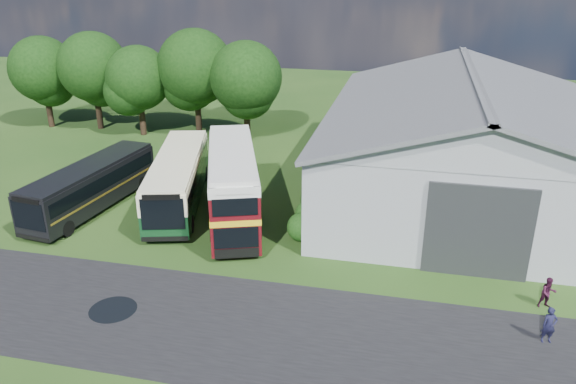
% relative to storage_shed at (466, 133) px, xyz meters
% --- Properties ---
extents(ground, '(120.00, 120.00, 0.00)m').
position_rel_storage_shed_xyz_m(ground, '(-15.00, -15.98, -4.17)').
color(ground, '#1B3C13').
rests_on(ground, ground).
extents(asphalt_road, '(60.00, 8.00, 0.02)m').
position_rel_storage_shed_xyz_m(asphalt_road, '(-12.00, -18.98, -4.17)').
color(asphalt_road, black).
rests_on(asphalt_road, ground).
extents(puddle, '(2.20, 2.20, 0.01)m').
position_rel_storage_shed_xyz_m(puddle, '(-16.50, -18.98, -4.17)').
color(puddle, black).
rests_on(puddle, ground).
extents(storage_shed, '(18.80, 24.80, 8.15)m').
position_rel_storage_shed_xyz_m(storage_shed, '(0.00, 0.00, 0.00)').
color(storage_shed, gray).
rests_on(storage_shed, ground).
extents(tree_far_left, '(6.12, 6.12, 8.64)m').
position_rel_storage_shed_xyz_m(tree_far_left, '(-38.00, 8.02, 1.40)').
color(tree_far_left, black).
rests_on(tree_far_left, ground).
extents(tree_left_a, '(6.46, 6.46, 9.12)m').
position_rel_storage_shed_xyz_m(tree_left_a, '(-33.00, 8.52, 1.71)').
color(tree_left_a, black).
rests_on(tree_left_a, ground).
extents(tree_left_b, '(5.78, 5.78, 8.16)m').
position_rel_storage_shed_xyz_m(tree_left_b, '(-28.00, 7.52, 1.09)').
color(tree_left_b, black).
rests_on(tree_left_b, ground).
extents(tree_mid, '(6.80, 6.80, 9.60)m').
position_rel_storage_shed_xyz_m(tree_mid, '(-23.00, 8.82, 2.02)').
color(tree_mid, black).
rests_on(tree_mid, ground).
extents(tree_right_a, '(6.26, 6.26, 8.83)m').
position_rel_storage_shed_xyz_m(tree_right_a, '(-18.00, 7.82, 1.52)').
color(tree_right_a, black).
rests_on(tree_right_a, ground).
extents(shrub_front, '(1.70, 1.70, 1.70)m').
position_rel_storage_shed_xyz_m(shrub_front, '(-9.40, -9.98, -4.17)').
color(shrub_front, '#194714').
rests_on(shrub_front, ground).
extents(shrub_mid, '(1.60, 1.60, 1.60)m').
position_rel_storage_shed_xyz_m(shrub_mid, '(-9.40, -7.98, -4.17)').
color(shrub_mid, '#194714').
rests_on(shrub_mid, ground).
extents(shrub_back, '(1.80, 1.80, 1.80)m').
position_rel_storage_shed_xyz_m(shrub_back, '(-9.40, -5.98, -4.17)').
color(shrub_back, '#194714').
rests_on(shrub_back, ground).
extents(bus_green_single, '(5.86, 12.41, 3.34)m').
position_rel_storage_shed_xyz_m(bus_green_single, '(-18.31, -6.81, -2.39)').
color(bus_green_single, black).
rests_on(bus_green_single, ground).
extents(bus_maroon_double, '(6.22, 11.11, 4.65)m').
position_rel_storage_shed_xyz_m(bus_maroon_double, '(-14.01, -8.42, -1.85)').
color(bus_maroon_double, black).
rests_on(bus_maroon_double, ground).
extents(bus_dark_single, '(3.82, 11.11, 3.00)m').
position_rel_storage_shed_xyz_m(bus_dark_single, '(-23.51, -8.74, -2.57)').
color(bus_dark_single, black).
rests_on(bus_dark_single, ground).
extents(visitor_a, '(0.68, 0.52, 1.67)m').
position_rel_storage_shed_xyz_m(visitor_a, '(2.69, -17.01, -3.33)').
color(visitor_a, '#171732').
rests_on(visitor_a, ground).
extents(visitor_b, '(0.87, 0.76, 1.54)m').
position_rel_storage_shed_xyz_m(visitor_b, '(3.16, -14.25, -3.40)').
color(visitor_b, '#371128').
rests_on(visitor_b, ground).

